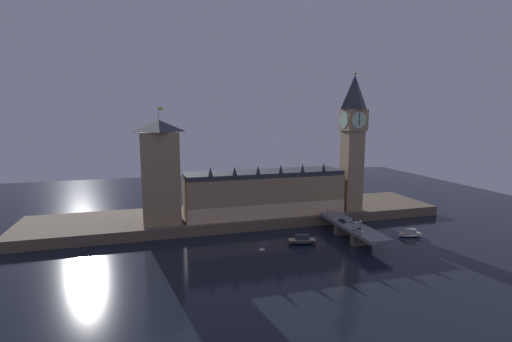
{
  "coord_description": "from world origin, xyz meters",
  "views": [
    {
      "loc": [
        -46.28,
        -151.1,
        56.98
      ],
      "look_at": [
        2.95,
        20.0,
        29.84
      ],
      "focal_mm": 26.0,
      "sensor_mm": 36.0,
      "label": 1
    }
  ],
  "objects": [
    {
      "name": "embankment",
      "position": [
        0.0,
        39.0,
        2.58
      ],
      "size": [
        220.0,
        42.0,
        5.16
      ],
      "color": "brown",
      "rests_on": "ground_plane"
    },
    {
      "name": "bridge",
      "position": [
        42.15,
        -5.0,
        5.0
      ],
      "size": [
        10.9,
        46.0,
        6.75
      ],
      "color": "slate",
      "rests_on": "ground_plane"
    },
    {
      "name": "pedestrian_mid_walk",
      "position": [
        46.94,
        -2.24,
        7.64
      ],
      "size": [
        0.38,
        0.38,
        1.68
      ],
      "color": "black",
      "rests_on": "bridge"
    },
    {
      "name": "street_lamp_near",
      "position": [
        36.95,
        -19.72,
        10.9
      ],
      "size": [
        1.34,
        0.6,
        6.63
      ],
      "color": "#2D3333",
      "rests_on": "bridge"
    },
    {
      "name": "car_northbound_trail",
      "position": [
        39.75,
        -14.44,
        7.37
      ],
      "size": [
        1.98,
        4.29,
        1.32
      ],
      "color": "silver",
      "rests_on": "bridge"
    },
    {
      "name": "victoria_tower",
      "position": [
        -41.82,
        30.24,
        29.97
      ],
      "size": [
        17.83,
        17.83,
        55.42
      ],
      "color": "#9E845B",
      "rests_on": "embankment"
    },
    {
      "name": "parliament_hall",
      "position": [
        10.55,
        30.67,
        16.45
      ],
      "size": [
        82.75,
        20.69,
        27.16
      ],
      "color": "#9E845B",
      "rests_on": "embankment"
    },
    {
      "name": "ground_plane",
      "position": [
        0.0,
        0.0,
        0.0
      ],
      "size": [
        400.0,
        400.0,
        0.0
      ],
      "primitive_type": "plane",
      "color": "black"
    },
    {
      "name": "pedestrian_far_rail",
      "position": [
        37.35,
        6.07,
        7.72
      ],
      "size": [
        0.38,
        0.38,
        1.81
      ],
      "color": "black",
      "rests_on": "bridge"
    },
    {
      "name": "car_northbound_lead",
      "position": [
        39.75,
        0.43,
        7.38
      ],
      "size": [
        1.87,
        4.48,
        1.33
      ],
      "color": "black",
      "rests_on": "bridge"
    },
    {
      "name": "clock_tower",
      "position": [
        58.97,
        26.28,
        44.46
      ],
      "size": [
        11.77,
        11.88,
        74.09
      ],
      "color": "#9E845B",
      "rests_on": "embankment"
    },
    {
      "name": "boat_downstream",
      "position": [
        70.08,
        -9.57,
        1.35
      ],
      "size": [
        11.69,
        6.62,
        3.7
      ],
      "color": "white",
      "rests_on": "ground_plane"
    },
    {
      "name": "pedestrian_near_rail",
      "position": [
        37.35,
        -13.24,
        7.7
      ],
      "size": [
        0.38,
        0.38,
        1.79
      ],
      "color": "black",
      "rests_on": "bridge"
    },
    {
      "name": "boat_upstream",
      "position": [
        17.1,
        -4.82,
        1.56
      ],
      "size": [
        13.93,
        7.5,
        4.28
      ],
      "color": "#28282D",
      "rests_on": "ground_plane"
    },
    {
      "name": "car_southbound_trail",
      "position": [
        44.55,
        -2.21,
        7.43
      ],
      "size": [
        1.97,
        4.35,
        1.45
      ],
      "color": "silver",
      "rests_on": "bridge"
    },
    {
      "name": "street_lamp_far",
      "position": [
        36.95,
        9.72,
        11.19
      ],
      "size": [
        1.34,
        0.6,
        7.1
      ],
      "color": "#2D3333",
      "rests_on": "bridge"
    },
    {
      "name": "street_lamp_mid",
      "position": [
        47.34,
        -5.0,
        11.13
      ],
      "size": [
        1.34,
        0.6,
        7.01
      ],
      "color": "#2D3333",
      "rests_on": "bridge"
    }
  ]
}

